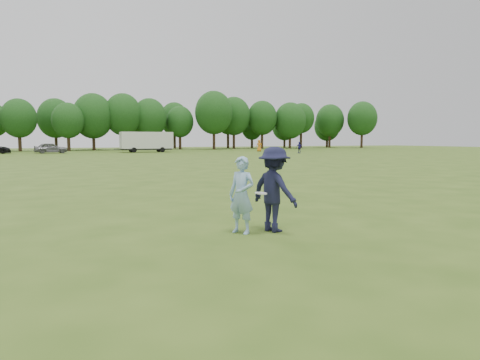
{
  "coord_description": "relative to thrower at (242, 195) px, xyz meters",
  "views": [
    {
      "loc": [
        -4.73,
        -8.81,
        2.11
      ],
      "look_at": [
        -0.48,
        0.73,
        1.1
      ],
      "focal_mm": 32.0,
      "sensor_mm": 36.0,
      "label": 1
    }
  ],
  "objects": [
    {
      "name": "ground",
      "position": [
        0.86,
        0.21,
        -0.86
      ],
      "size": [
        200.0,
        200.0,
        0.0
      ],
      "primitive_type": "plane",
      "color": "#365016",
      "rests_on": "ground"
    },
    {
      "name": "thrower",
      "position": [
        0.0,
        0.0,
        0.0
      ],
      "size": [
        0.68,
        0.75,
        1.72
      ],
      "primitive_type": "imported",
      "rotation": [
        0.0,
        0.0,
        -1.01
      ],
      "color": "#8AB1D5",
      "rests_on": "ground"
    },
    {
      "name": "defender",
      "position": [
        0.76,
        -0.12,
        0.11
      ],
      "size": [
        1.08,
        1.41,
        1.93
      ],
      "primitive_type": "imported",
      "rotation": [
        0.0,
        0.0,
        1.9
      ],
      "color": "#171833",
      "rests_on": "ground"
    },
    {
      "name": "player_far_b",
      "position": [
        29.57,
        45.18,
        -0.02
      ],
      "size": [
        0.84,
        1.06,
        1.68
      ],
      "primitive_type": "imported",
      "rotation": [
        0.0,
        0.0,
        -1.05
      ],
      "color": "navy",
      "rests_on": "ground"
    },
    {
      "name": "player_far_c",
      "position": [
        28.16,
        55.48,
        0.13
      ],
      "size": [
        1.1,
        0.87,
        1.98
      ],
      "primitive_type": "imported",
      "rotation": [
        0.0,
        0.0,
        2.87
      ],
      "color": "orange",
      "rests_on": "ground"
    },
    {
      "name": "car_e",
      "position": [
        -3.7,
        59.71,
        -0.08
      ],
      "size": [
        4.75,
        2.39,
        1.55
      ],
      "primitive_type": "imported",
      "rotation": [
        0.0,
        0.0,
        1.7
      ],
      "color": "slate",
      "rests_on": "ground"
    },
    {
      "name": "field_cone",
      "position": [
        22.48,
        42.39,
        -0.71
      ],
      "size": [
        0.28,
        0.28,
        0.3
      ],
      "primitive_type": "cone",
      "color": "#F0540C",
      "rests_on": "ground"
    },
    {
      "name": "disc_in_play",
      "position": [
        0.32,
        -0.31,
        0.06
      ],
      "size": [
        0.3,
        0.3,
        0.05
      ],
      "color": "white",
      "rests_on": "ground"
    },
    {
      "name": "cargo_trailer",
      "position": [
        10.15,
        59.2,
        0.91
      ],
      "size": [
        9.0,
        2.75,
        3.2
      ],
      "color": "white",
      "rests_on": "ground"
    },
    {
      "name": "treeline",
      "position": [
        3.67,
        77.11,
        5.4
      ],
      "size": [
        130.35,
        18.39,
        11.74
      ],
      "color": "#332114",
      "rests_on": "ground"
    }
  ]
}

